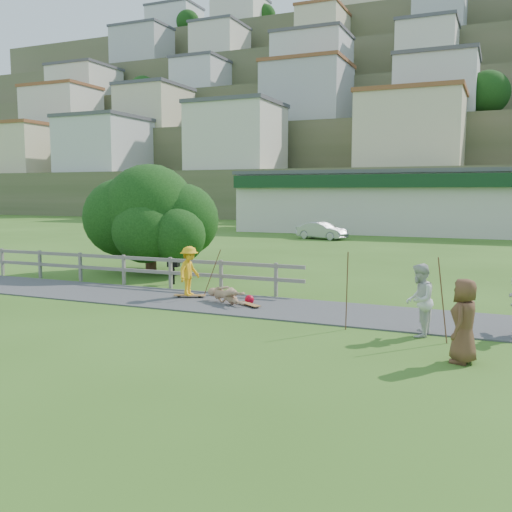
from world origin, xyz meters
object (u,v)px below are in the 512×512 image
at_px(skater_fallen, 227,295).
at_px(car_silver, 322,231).
at_px(tree, 150,233).
at_px(skater_rider, 189,274).
at_px(bbq, 174,273).
at_px(spectator_c, 464,321).
at_px(spectator_a, 419,300).

relative_size(skater_fallen, car_silver, 0.43).
distance_m(car_silver, tree, 19.15).
xyz_separation_m(skater_rider, car_silver, (-2.68, 23.58, -0.18)).
height_order(skater_fallen, bbq, bbq).
distance_m(skater_rider, bbq, 2.95).
height_order(skater_rider, bbq, skater_rider).
xyz_separation_m(spectator_c, bbq, (-10.41, 6.04, -0.42)).
distance_m(skater_rider, skater_fallen, 1.67).
height_order(skater_rider, car_silver, skater_rider).
height_order(spectator_c, bbq, spectator_c).
xyz_separation_m(skater_rider, tree, (-4.48, 4.55, 0.90)).
distance_m(skater_fallen, bbq, 4.36).
distance_m(spectator_c, bbq, 12.04).
relative_size(skater_rider, tree, 0.25).
height_order(skater_fallen, spectator_c, spectator_c).
xyz_separation_m(skater_rider, skater_fallen, (1.53, -0.44, -0.50)).
height_order(spectator_a, car_silver, spectator_a).
height_order(skater_rider, spectator_a, spectator_a).
bearing_deg(spectator_a, skater_fallen, -102.24).
height_order(tree, bbq, tree).
bearing_deg(bbq, car_silver, 83.46).
distance_m(skater_fallen, spectator_c, 7.75).
distance_m(skater_rider, spectator_a, 7.65).
height_order(skater_rider, skater_fallen, skater_rider).
bearing_deg(skater_rider, car_silver, 7.81).
bearing_deg(bbq, spectator_a, -32.99).
distance_m(spectator_c, tree, 15.46).
bearing_deg(skater_fallen, car_silver, 37.71).
xyz_separation_m(spectator_a, spectator_c, (1.10, -1.81, -0.02)).
relative_size(spectator_a, car_silver, 0.47).
relative_size(car_silver, bbq, 4.28).
distance_m(skater_fallen, tree, 7.94).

